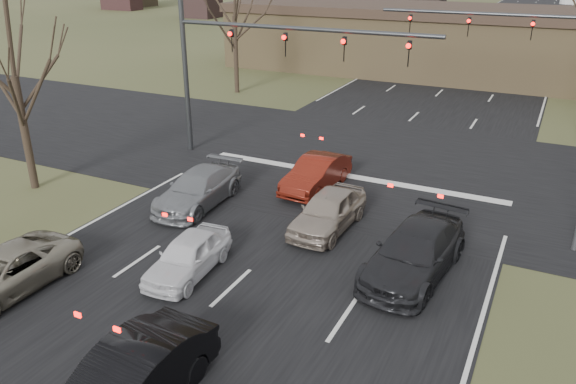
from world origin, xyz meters
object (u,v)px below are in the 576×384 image
object	(u,v)px
building	(488,44)
car_charcoal_sedan	(415,252)
car_white_sedan	(188,255)
car_silver_ahead	(328,211)
car_silver_suv	(4,272)
mast_arm_near	(244,51)
mast_arm_far	(537,40)
car_black_hatch	(128,384)
car_grey_ahead	(198,189)
car_red_ahead	(316,174)

from	to	relation	value
building	car_charcoal_sedan	bearing A→B (deg)	-85.38
car_white_sedan	car_silver_ahead	distance (m)	5.40
building	car_silver_ahead	xyz separation A→B (m)	(-0.95, -30.14, -1.97)
car_silver_suv	car_white_sedan	bearing A→B (deg)	37.49
car_white_sedan	car_silver_ahead	world-z (taller)	car_silver_ahead
mast_arm_near	mast_arm_far	xyz separation A→B (m)	(11.41, 10.00, -0.06)
car_charcoal_sedan	building	bearing A→B (deg)	100.78
mast_arm_near	car_charcoal_sedan	world-z (taller)	mast_arm_near
car_black_hatch	car_grey_ahead	xyz separation A→B (m)	(-4.90, 9.66, -0.09)
mast_arm_far	car_grey_ahead	xyz separation A→B (m)	(-10.47, -15.42, -4.35)
car_black_hatch	car_red_ahead	size ratio (longest dim) A/B	1.11
mast_arm_far	car_charcoal_sedan	xyz separation A→B (m)	(-1.61, -16.83, -4.28)
building	mast_arm_far	world-z (taller)	mast_arm_far
car_grey_ahead	car_silver_ahead	bearing A→B (deg)	0.46
car_charcoal_sedan	car_grey_ahead	bearing A→B (deg)	177.11
mast_arm_near	car_charcoal_sedan	size ratio (longest dim) A/B	2.38
car_silver_suv	car_red_ahead	world-z (taller)	car_red_ahead
car_silver_ahead	car_white_sedan	bearing A→B (deg)	-117.54
building	mast_arm_far	size ratio (longest dim) A/B	3.81
car_black_hatch	car_silver_ahead	xyz separation A→B (m)	(0.44, 9.94, -0.06)
car_black_hatch	car_silver_suv	bearing A→B (deg)	163.17
car_silver_ahead	car_grey_ahead	bearing A→B (deg)	-175.00
building	mast_arm_near	size ratio (longest dim) A/B	3.50
mast_arm_far	car_silver_ahead	world-z (taller)	mast_arm_far
building	mast_arm_near	bearing A→B (deg)	-106.13
car_silver_suv	mast_arm_far	bearing A→B (deg)	62.91
building	car_grey_ahead	xyz separation A→B (m)	(-6.29, -30.42, -2.00)
mast_arm_near	car_black_hatch	bearing A→B (deg)	-68.83
mast_arm_far	car_grey_ahead	size ratio (longest dim) A/B	2.41
mast_arm_near	car_silver_suv	xyz separation A→B (m)	(-0.56, -12.99, -4.45)
car_white_sedan	car_red_ahead	size ratio (longest dim) A/B	0.87
car_black_hatch	car_silver_ahead	world-z (taller)	car_black_hatch
car_charcoal_sedan	car_red_ahead	xyz separation A→B (m)	(-5.37, 4.90, -0.06)
mast_arm_near	car_silver_ahead	bearing A→B (deg)	-39.31
car_black_hatch	car_charcoal_sedan	bearing A→B (deg)	65.58
building	mast_arm_far	xyz separation A→B (m)	(4.18, -15.00, 2.35)
building	car_black_hatch	distance (m)	40.15
car_charcoal_sedan	car_red_ahead	size ratio (longest dim) A/B	1.23
mast_arm_near	car_silver_ahead	distance (m)	9.22
mast_arm_far	car_white_sedan	distance (m)	21.77
car_charcoal_sedan	car_red_ahead	distance (m)	7.27
car_black_hatch	car_charcoal_sedan	xyz separation A→B (m)	(3.96, 8.25, -0.02)
mast_arm_near	car_charcoal_sedan	bearing A→B (deg)	-34.88
car_white_sedan	car_charcoal_sedan	distance (m)	6.88
car_black_hatch	car_grey_ahead	size ratio (longest dim) A/B	0.99
building	car_silver_suv	distance (m)	38.84
building	car_white_sedan	bearing A→B (deg)	-95.92
car_red_ahead	building	bearing A→B (deg)	87.61
mast_arm_far	car_red_ahead	size ratio (longest dim) A/B	2.70
car_grey_ahead	car_white_sedan	bearing A→B (deg)	-61.31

